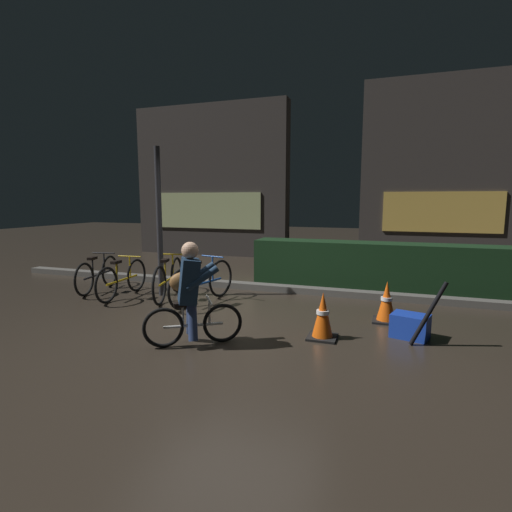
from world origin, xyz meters
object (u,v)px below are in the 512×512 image
parked_bike_leftmost (98,274)px  traffic_cone_near (323,316)px  parked_bike_left_mid (122,279)px  traffic_cone_far (386,302)px  street_post (159,223)px  parked_bike_center_right (203,283)px  cyclist (190,293)px  blue_crate (410,326)px  parked_bike_center_left (169,279)px  closed_umbrella (428,314)px

parked_bike_leftmost → traffic_cone_near: 4.68m
parked_bike_left_mid → traffic_cone_far: 4.49m
street_post → parked_bike_leftmost: size_ratio=1.76×
parked_bike_left_mid → parked_bike_center_right: (1.55, 0.10, 0.02)m
street_post → parked_bike_center_right: size_ratio=1.61×
parked_bike_center_right → cyclist: (0.75, -1.79, 0.28)m
parked_bike_center_right → blue_crate: 3.32m
cyclist → traffic_cone_near: bearing=-7.4°
parked_bike_leftmost → blue_crate: parked_bike_leftmost is taller
blue_crate → street_post: bearing=167.9°
parked_bike_left_mid → traffic_cone_far: size_ratio=2.62×
parked_bike_center_right → blue_crate: size_ratio=3.74×
street_post → blue_crate: (4.21, -0.90, -1.18)m
parked_bike_center_left → closed_umbrella: size_ratio=1.89×
traffic_cone_near → blue_crate: traffic_cone_near is taller
parked_bike_left_mid → street_post: bearing=-64.3°
parked_bike_center_left → cyclist: (1.47, -1.89, 0.28)m
parked_bike_leftmost → parked_bike_center_right: 2.32m
street_post → traffic_cone_far: street_post is taller
street_post → parked_bike_left_mid: street_post is taller
street_post → parked_bike_center_left: (0.24, -0.14, -0.98)m
parked_bike_left_mid → closed_umbrella: bearing=-103.7°
parked_bike_center_left → traffic_cone_far: bearing=-107.0°
street_post → parked_bike_left_mid: (-0.58, -0.34, -1.00)m
street_post → parked_bike_center_right: street_post is taller
traffic_cone_near → blue_crate: (1.04, 0.40, -0.14)m
parked_bike_leftmost → closed_umbrella: 5.84m
street_post → closed_umbrella: bearing=-14.7°
traffic_cone_near → traffic_cone_far: 1.23m
parked_bike_center_left → closed_umbrella: bearing=-117.9°
cyclist → blue_crate: bearing=-9.7°
parked_bike_center_left → closed_umbrella: 4.27m
cyclist → parked_bike_leftmost: bearing=113.6°
closed_umbrella → parked_bike_center_right: bearing=153.5°
cyclist → parked_bike_left_mid: bearing=109.7°
traffic_cone_near → cyclist: bearing=-153.5°
cyclist → closed_umbrella: bearing=-15.8°
parked_bike_left_mid → traffic_cone_far: (4.49, 0.02, -0.04)m
closed_umbrella → cyclist: bearing=-173.4°
blue_crate → traffic_cone_far: bearing=117.6°
traffic_cone_near → closed_umbrella: bearing=7.0°
parked_bike_center_right → street_post: bearing=88.1°
blue_crate → closed_umbrella: 0.39m
parked_bike_leftmost → closed_umbrella: bearing=-111.6°
parked_bike_center_left → traffic_cone_near: bearing=-125.8°
parked_bike_center_left → parked_bike_center_right: bearing=-112.2°
traffic_cone_near → traffic_cone_far: size_ratio=1.01×
parked_bike_left_mid → cyclist: bearing=-130.7°
traffic_cone_far → cyclist: (-2.20, -1.71, 0.34)m
parked_bike_leftmost → parked_bike_left_mid: size_ratio=0.98×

